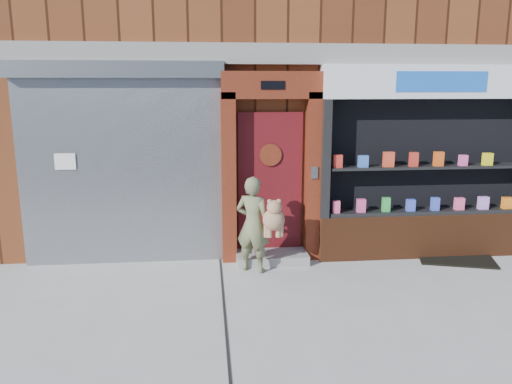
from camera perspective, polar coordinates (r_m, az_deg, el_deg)
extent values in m
plane|color=#9E9E99|center=(6.47, 10.59, -12.78)|extent=(80.00, 80.00, 0.00)
cube|color=#572813|center=(11.82, 2.90, 18.43)|extent=(12.00, 8.00, 8.00)
cube|color=gray|center=(7.74, 7.46, 15.36)|extent=(12.00, 0.16, 0.30)
cube|color=gray|center=(7.77, -15.05, 2.08)|extent=(3.00, 0.10, 2.80)
cube|color=slate|center=(7.61, -15.77, 13.34)|extent=(3.10, 0.30, 0.24)
cube|color=white|center=(7.85, -20.98, 3.27)|extent=(0.30, 0.01, 0.24)
cube|color=#501A0D|center=(7.61, -3.15, 1.51)|extent=(0.22, 0.28, 2.60)
cube|color=#501A0D|center=(7.78, 6.47, 1.68)|extent=(0.22, 0.28, 2.60)
cube|color=#501A0D|center=(7.54, 1.78, 12.12)|extent=(1.50, 0.28, 0.40)
cube|color=black|center=(7.39, 1.93, 12.12)|extent=(0.35, 0.01, 0.12)
cube|color=#530F13|center=(7.79, 1.61, 1.02)|extent=(1.00, 0.06, 2.20)
cylinder|color=black|center=(7.68, 1.66, 4.26)|extent=(0.28, 0.02, 0.28)
cylinder|color=#501A0D|center=(7.67, 1.67, 4.25)|extent=(0.34, 0.02, 0.34)
cube|color=gray|center=(7.83, 1.81, -7.46)|extent=(1.10, 0.55, 0.15)
cube|color=slate|center=(7.62, 6.72, 2.21)|extent=(0.10, 0.02, 0.18)
cube|color=#552914|center=(8.52, 18.70, -4.55)|extent=(3.50, 0.40, 0.70)
cube|color=black|center=(7.71, 7.78, 3.81)|extent=(0.12, 0.40, 1.80)
cube|color=black|center=(8.43, 18.76, 3.98)|extent=(3.30, 0.03, 1.80)
cube|color=black|center=(8.42, 18.87, -2.07)|extent=(3.20, 0.36, 0.06)
cube|color=black|center=(8.28, 19.21, 2.77)|extent=(3.20, 0.36, 0.04)
cube|color=white|center=(8.19, 19.85, 11.77)|extent=(3.50, 0.40, 0.50)
cube|color=blue|center=(8.00, 20.49, 11.74)|extent=(1.40, 0.01, 0.30)
cube|color=#F05081|center=(7.82, 9.12, -1.68)|extent=(0.11, 0.09, 0.19)
cube|color=#DC4989|center=(7.93, 11.92, -1.53)|extent=(0.13, 0.09, 0.21)
cube|color=green|center=(8.05, 14.64, -1.40)|extent=(0.11, 0.09, 0.22)
cube|color=blue|center=(8.20, 17.25, -1.44)|extent=(0.13, 0.09, 0.19)
cube|color=blue|center=(8.36, 19.78, -1.29)|extent=(0.12, 0.09, 0.21)
cube|color=#F95389|center=(8.54, 22.21, -1.25)|extent=(0.14, 0.09, 0.19)
cube|color=#C782EA|center=(8.74, 24.53, -1.14)|extent=(0.15, 0.09, 0.20)
cube|color=orange|center=(8.94, 26.74, -1.12)|extent=(0.15, 0.09, 0.18)
cube|color=red|center=(7.68, 9.29, 3.50)|extent=(0.14, 0.09, 0.20)
cube|color=#3B69C8|center=(7.79, 12.14, 3.45)|extent=(0.15, 0.09, 0.18)
cube|color=#DF4727|center=(7.92, 14.91, 3.62)|extent=(0.16, 0.09, 0.23)
cube|color=red|center=(8.07, 17.57, 3.58)|extent=(0.12, 0.09, 0.22)
cube|color=#E95818|center=(8.24, 20.14, 3.58)|extent=(0.14, 0.09, 0.22)
cube|color=#F050A5|center=(8.42, 22.58, 3.37)|extent=(0.12, 0.09, 0.17)
cube|color=yellow|center=(8.62, 24.94, 3.43)|extent=(0.14, 0.09, 0.19)
imported|color=#656945|center=(7.28, -0.35, -3.73)|extent=(0.62, 0.55, 1.42)
sphere|color=#976C4B|center=(7.18, 2.04, -3.17)|extent=(0.32, 0.32, 0.32)
sphere|color=#976C4B|center=(7.08, 2.10, -1.78)|extent=(0.21, 0.21, 0.21)
sphere|color=#976C4B|center=(7.05, 1.59, -1.12)|extent=(0.07, 0.07, 0.07)
sphere|color=#976C4B|center=(7.07, 2.62, -1.09)|extent=(0.07, 0.07, 0.07)
cylinder|color=#976C4B|center=(7.21, 1.18, -4.42)|extent=(0.07, 0.07, 0.19)
cylinder|color=#976C4B|center=(7.24, 2.87, -4.36)|extent=(0.07, 0.07, 0.19)
cylinder|color=#976C4B|center=(7.19, 1.54, -4.45)|extent=(0.07, 0.07, 0.19)
cylinder|color=#976C4B|center=(7.21, 2.55, -4.42)|extent=(0.07, 0.07, 0.19)
cube|color=black|center=(8.59, 21.84, -7.00)|extent=(1.31, 1.08, 0.03)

